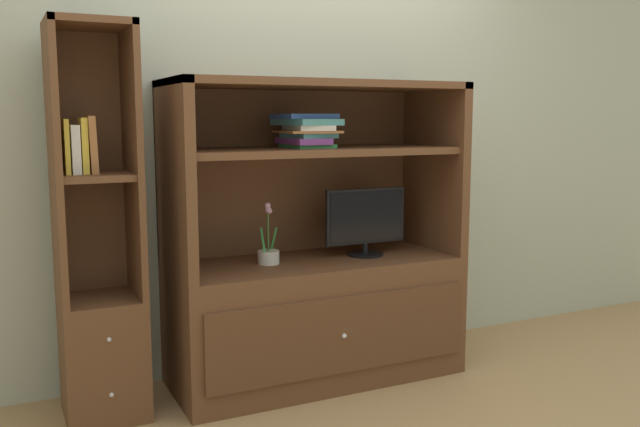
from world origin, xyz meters
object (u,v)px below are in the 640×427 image
media_console (315,286)px  bookshelf_tall (100,285)px  tv_monitor (366,220)px  magazine_stack (306,130)px  upright_book_row (80,147)px  potted_plant (268,252)px

media_console → bookshelf_tall: bookshelf_tall is taller
tv_monitor → bookshelf_tall: bookshelf_tall is taller
magazine_stack → upright_book_row: (-1.09, 0.00, -0.07)m
upright_book_row → media_console: bearing=0.3°
tv_monitor → magazine_stack: bearing=177.5°
magazine_stack → tv_monitor: bearing=-2.5°
bookshelf_tall → potted_plant: bearing=0.0°
media_console → potted_plant: (-0.26, 0.00, 0.20)m
media_console → upright_book_row: 1.37m
potted_plant → magazine_stack: magazine_stack is taller
potted_plant → upright_book_row: bearing=-179.3°
potted_plant → bookshelf_tall: bookshelf_tall is taller
media_console → magazine_stack: size_ratio=4.31×
potted_plant → bookshelf_tall: (-0.83, -0.00, -0.08)m
potted_plant → bookshelf_tall: size_ratio=0.18×
media_console → upright_book_row: size_ratio=6.14×
magazine_stack → upright_book_row: size_ratio=1.43×
tv_monitor → magazine_stack: magazine_stack is taller
tv_monitor → bookshelf_tall: size_ratio=0.26×
media_console → upright_book_row: bearing=-179.7°
tv_monitor → upright_book_row: upright_book_row is taller
magazine_stack → bookshelf_tall: (-1.03, 0.01, -0.70)m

